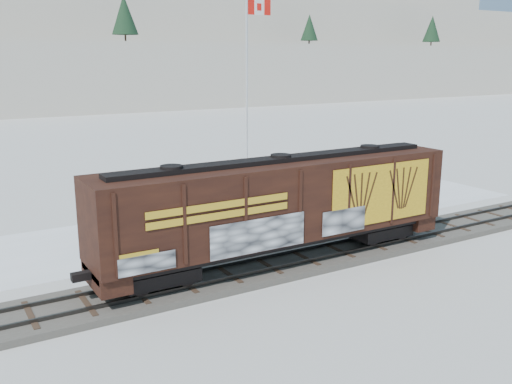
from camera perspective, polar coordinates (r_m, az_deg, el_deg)
ground at (r=26.84m, az=4.68°, el=-7.03°), size 500.00×500.00×0.00m
rail_track at (r=26.79m, az=4.68°, el=-6.73°), size 50.00×3.40×0.43m
parking_strip at (r=32.90m, az=-2.93°, el=-3.12°), size 40.00×8.00×0.03m
hopper_railcar at (r=25.24m, az=2.46°, el=-1.14°), size 17.00×3.06×4.67m
flagpole at (r=38.77m, az=-0.78°, el=6.95°), size 2.30×0.90×13.22m
car_silver at (r=31.14m, az=-13.37°, el=-3.00°), size 4.33×1.89×1.45m
car_white at (r=30.53m, az=-3.87°, el=-2.81°), size 5.19×2.62×1.63m
car_dark at (r=37.94m, az=13.86°, el=-0.06°), size 5.38×2.45×1.53m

